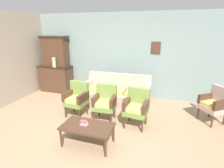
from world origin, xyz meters
The scene contains 12 objects.
ground_plane centered at (0.00, 0.00, 0.00)m, with size 7.68×7.68×0.00m, color #997A5B.
wall_back_with_decor centered at (0.00, 2.63, 1.35)m, with size 6.40×0.09×2.70m.
side_cabinet centered at (-2.53, 2.25, 0.47)m, with size 1.16×0.55×0.93m.
cabinet_upper_hutch centered at (-2.53, 2.33, 1.45)m, with size 0.99×0.38×1.03m.
vase_on_cabinet centered at (-2.43, 2.08, 1.10)m, with size 0.13×0.13×0.33m, color #9AAA78.
floral_couch centered at (-0.08, 1.76, 0.33)m, with size 1.98×0.83×0.90m.
armchair_near_cabinet centered at (-0.88, 0.77, 0.50)m, with size 0.56×0.53×0.90m.
armchair_near_couch_end centered at (-0.09, 0.78, 0.50)m, with size 0.56×0.53×0.90m.
armchair_by_doorway centered at (0.70, 0.74, 0.50)m, with size 0.56×0.53×0.90m.
wingback_chair_by_fireplace centered at (2.46, 1.49, 0.50)m, with size 0.70×0.71×0.90m.
coffee_table centered at (-0.08, -0.27, 0.38)m, with size 1.00×0.56×0.42m.
book_stack_on_table centered at (-0.15, -0.27, 0.46)m, with size 0.16×0.11×0.08m.
Camera 1 is at (1.31, -2.99, 2.24)m, focal length 28.26 mm.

